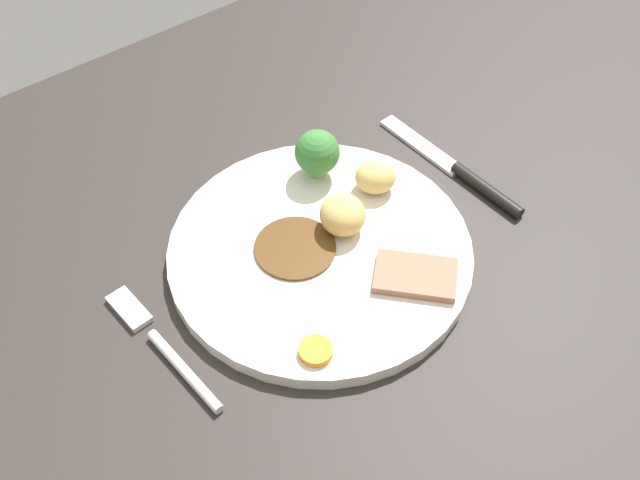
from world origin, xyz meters
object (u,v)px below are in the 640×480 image
at_px(roast_potato_left, 345,213).
at_px(broccoli_floret, 317,153).
at_px(carrot_coin_front, 316,351).
at_px(roast_potato_right, 376,177).
at_px(knife, 461,173).
at_px(fork, 161,344).
at_px(dinner_plate, 320,252).
at_px(meat_slice_main, 416,276).

bearing_deg(roast_potato_left, broccoli_floret, 72.27).
bearing_deg(carrot_coin_front, roast_potato_right, 35.58).
bearing_deg(knife, roast_potato_right, 69.16).
bearing_deg(fork, knife, -95.00).
height_order(fork, knife, knife).
bearing_deg(dinner_plate, roast_potato_left, 11.13).
height_order(roast_potato_left, broccoli_floret, broccoli_floret).
bearing_deg(meat_slice_main, knife, 29.85).
relative_size(dinner_plate, knife, 1.48).
height_order(dinner_plate, broccoli_floret, broccoli_floret).
bearing_deg(broccoli_floret, knife, -33.41).
distance_m(dinner_plate, broccoli_floret, 0.10).
bearing_deg(dinner_plate, knife, -0.87).
xyz_separation_m(fork, knife, (0.34, -0.01, 0.00)).
relative_size(meat_slice_main, carrot_coin_front, 2.53).
bearing_deg(dinner_plate, broccoli_floret, 53.98).
height_order(carrot_coin_front, broccoli_floret, broccoli_floret).
xyz_separation_m(meat_slice_main, broccoli_floret, (0.01, 0.16, 0.02)).
relative_size(dinner_plate, meat_slice_main, 3.88).
bearing_deg(roast_potato_left, carrot_coin_front, -138.30).
height_order(roast_potato_left, carrot_coin_front, roast_potato_left).
distance_m(meat_slice_main, knife, 0.15).
bearing_deg(carrot_coin_front, fork, 135.72).
bearing_deg(broccoli_floret, carrot_coin_front, -127.84).
height_order(dinner_plate, roast_potato_right, roast_potato_right).
relative_size(meat_slice_main, fork, 0.46).
xyz_separation_m(roast_potato_right, knife, (0.09, -0.03, -0.02)).
height_order(broccoli_floret, knife, broccoli_floret).
xyz_separation_m(meat_slice_main, fork, (-0.21, 0.08, -0.01)).
xyz_separation_m(roast_potato_left, knife, (0.14, -0.01, -0.03)).
relative_size(roast_potato_left, broccoli_floret, 0.90).
bearing_deg(roast_potato_left, knife, -3.70).
bearing_deg(roast_potato_right, broccoli_floret, 121.96).
xyz_separation_m(roast_potato_left, carrot_coin_front, (-0.10, -0.09, -0.01)).
relative_size(roast_potato_left, fork, 0.29).
relative_size(dinner_plate, fork, 1.80).
xyz_separation_m(meat_slice_main, roast_potato_right, (0.04, 0.11, 0.01)).
relative_size(meat_slice_main, roast_potato_right, 1.82).
distance_m(meat_slice_main, roast_potato_left, 0.09).
bearing_deg(carrot_coin_front, meat_slice_main, 3.82).
bearing_deg(roast_potato_left, meat_slice_main, -82.94).
bearing_deg(roast_potato_right, carrot_coin_front, -144.42).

